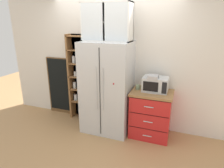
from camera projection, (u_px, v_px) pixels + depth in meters
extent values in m
plane|color=tan|center=(107.00, 128.00, 3.96)|extent=(10.71, 10.71, 0.00)
cube|color=silver|center=(114.00, 63.00, 3.92)|extent=(5.01, 0.10, 2.55)
cube|color=silver|center=(107.00, 88.00, 3.70)|extent=(0.91, 0.67, 1.74)
cube|color=black|center=(100.00, 94.00, 3.40)|extent=(0.01, 0.01, 1.61)
cylinder|color=silver|center=(96.00, 89.00, 3.38)|extent=(0.02, 0.02, 0.79)
cylinder|color=silver|center=(103.00, 90.00, 3.34)|extent=(0.02, 0.02, 0.79)
cube|color=#A8161C|center=(114.00, 84.00, 3.25)|extent=(0.02, 0.01, 0.02)
cube|color=brown|center=(82.00, 77.00, 4.24)|extent=(0.51, 0.04, 1.84)
cube|color=olive|center=(71.00, 77.00, 4.21)|extent=(0.04, 0.20, 1.84)
cube|color=olive|center=(89.00, 79.00, 4.07)|extent=(0.04, 0.20, 1.84)
cube|color=olive|center=(81.00, 101.00, 4.30)|extent=(0.45, 0.20, 0.02)
cylinder|color=silver|center=(76.00, 97.00, 4.32)|extent=(0.08, 0.08, 0.13)
cylinder|color=#CCB78C|center=(76.00, 98.00, 4.33)|extent=(0.07, 0.07, 0.09)
cylinder|color=#B2B2B7|center=(76.00, 94.00, 4.30)|extent=(0.08, 0.08, 0.01)
cylinder|color=silver|center=(80.00, 98.00, 4.27)|extent=(0.06, 0.06, 0.14)
cylinder|color=white|center=(80.00, 99.00, 4.28)|extent=(0.06, 0.06, 0.09)
cylinder|color=#B2B2B7|center=(80.00, 95.00, 4.25)|extent=(0.06, 0.06, 0.01)
cylinder|color=silver|center=(86.00, 99.00, 4.25)|extent=(0.08, 0.08, 0.10)
cylinder|color=#2D2D2D|center=(86.00, 100.00, 4.26)|extent=(0.07, 0.07, 0.07)
cylinder|color=#B2B2B7|center=(86.00, 97.00, 4.24)|extent=(0.07, 0.07, 0.01)
cube|color=olive|center=(80.00, 89.00, 4.21)|extent=(0.45, 0.20, 0.02)
cylinder|color=silver|center=(75.00, 85.00, 4.23)|extent=(0.07, 0.07, 0.14)
cylinder|color=white|center=(75.00, 86.00, 4.24)|extent=(0.06, 0.06, 0.09)
cylinder|color=#B2B2B7|center=(74.00, 82.00, 4.21)|extent=(0.07, 0.07, 0.01)
cylinder|color=silver|center=(80.00, 87.00, 4.20)|extent=(0.06, 0.06, 0.10)
cylinder|color=#B77A38|center=(80.00, 87.00, 4.20)|extent=(0.05, 0.05, 0.07)
cylinder|color=#B2B2B7|center=(80.00, 84.00, 4.18)|extent=(0.06, 0.06, 0.01)
cylinder|color=silver|center=(85.00, 87.00, 4.14)|extent=(0.06, 0.06, 0.12)
cylinder|color=#382316|center=(85.00, 88.00, 4.15)|extent=(0.05, 0.05, 0.08)
cylinder|color=#B2B2B7|center=(85.00, 84.00, 4.12)|extent=(0.06, 0.06, 0.01)
cube|color=olive|center=(79.00, 77.00, 4.13)|extent=(0.45, 0.20, 0.02)
cylinder|color=silver|center=(75.00, 74.00, 4.14)|extent=(0.06, 0.06, 0.10)
cylinder|color=brown|center=(75.00, 74.00, 4.15)|extent=(0.05, 0.05, 0.06)
cylinder|color=#B2B2B7|center=(75.00, 71.00, 4.12)|extent=(0.06, 0.06, 0.01)
cylinder|color=silver|center=(82.00, 75.00, 4.06)|extent=(0.07, 0.07, 0.11)
cylinder|color=#E0C67F|center=(83.00, 75.00, 4.07)|extent=(0.06, 0.06, 0.07)
cylinder|color=#B2B2B7|center=(82.00, 72.00, 4.04)|extent=(0.07, 0.07, 0.01)
cube|color=olive|center=(79.00, 64.00, 4.04)|extent=(0.45, 0.20, 0.02)
cylinder|color=silver|center=(74.00, 60.00, 4.07)|extent=(0.08, 0.08, 0.14)
cylinder|color=beige|center=(74.00, 61.00, 4.08)|extent=(0.07, 0.07, 0.09)
cylinder|color=#B2B2B7|center=(74.00, 56.00, 4.05)|extent=(0.07, 0.07, 0.01)
cube|color=olive|center=(78.00, 50.00, 3.95)|extent=(0.45, 0.20, 0.02)
cube|color=olive|center=(77.00, 36.00, 3.87)|extent=(0.45, 0.20, 0.02)
cube|color=red|center=(151.00, 115.00, 3.61)|extent=(0.71, 0.55, 0.84)
cube|color=#9E7042|center=(152.00, 93.00, 3.48)|extent=(0.74, 0.58, 0.04)
cube|color=black|center=(147.00, 129.00, 3.41)|extent=(0.69, 0.00, 0.01)
cube|color=silver|center=(147.00, 136.00, 3.44)|extent=(0.16, 0.01, 0.01)
cube|color=black|center=(148.00, 115.00, 3.33)|extent=(0.69, 0.00, 0.01)
cube|color=silver|center=(148.00, 122.00, 3.36)|extent=(0.16, 0.01, 0.01)
cube|color=black|center=(149.00, 100.00, 3.24)|extent=(0.69, 0.00, 0.01)
cube|color=silver|center=(149.00, 107.00, 3.27)|extent=(0.16, 0.01, 0.01)
cube|color=silver|center=(155.00, 84.00, 3.46)|extent=(0.44, 0.32, 0.26)
cube|color=black|center=(151.00, 87.00, 3.34)|extent=(0.26, 0.01, 0.17)
cube|color=black|center=(164.00, 88.00, 3.26)|extent=(0.08, 0.01, 0.20)
cube|color=#B7B7BC|center=(152.00, 91.00, 3.45)|extent=(0.17, 0.20, 0.03)
cube|color=#B7B7BC|center=(153.00, 83.00, 3.47)|extent=(0.17, 0.06, 0.30)
cube|color=#B7B7BC|center=(153.00, 77.00, 3.37)|extent=(0.17, 0.20, 0.06)
cylinder|color=black|center=(152.00, 87.00, 3.42)|extent=(0.11, 0.11, 0.12)
cylinder|color=#8CA37F|center=(138.00, 87.00, 3.57)|extent=(0.07, 0.07, 0.09)
torus|color=#8CA37F|center=(140.00, 87.00, 3.55)|extent=(0.05, 0.01, 0.05)
cylinder|color=red|center=(153.00, 89.00, 3.47)|extent=(0.08, 0.08, 0.10)
torus|color=red|center=(156.00, 89.00, 3.45)|extent=(0.05, 0.01, 0.05)
cylinder|color=brown|center=(153.00, 87.00, 3.47)|extent=(0.07, 0.07, 0.17)
cone|color=brown|center=(153.00, 82.00, 3.44)|extent=(0.07, 0.07, 0.04)
cylinder|color=brown|center=(153.00, 80.00, 3.43)|extent=(0.03, 0.03, 0.07)
cylinder|color=black|center=(153.00, 78.00, 3.42)|extent=(0.03, 0.03, 0.01)
cube|color=silver|center=(110.00, 22.00, 3.48)|extent=(0.87, 0.02, 0.65)
cube|color=silver|center=(107.00, 2.00, 3.25)|extent=(0.87, 0.32, 0.02)
cube|color=silver|center=(107.00, 41.00, 3.45)|extent=(0.87, 0.32, 0.02)
cube|color=silver|center=(85.00, 22.00, 3.49)|extent=(0.02, 0.32, 0.65)
cube|color=silver|center=(131.00, 22.00, 3.21)|extent=(0.02, 0.32, 0.65)
cube|color=silver|center=(107.00, 22.00, 3.35)|extent=(0.84, 0.30, 0.02)
cube|color=silver|center=(92.00, 22.00, 3.28)|extent=(0.40, 0.01, 0.61)
cube|color=silver|center=(116.00, 22.00, 3.14)|extent=(0.40, 0.01, 0.61)
cylinder|color=silver|center=(92.00, 39.00, 3.54)|extent=(0.05, 0.05, 0.00)
cylinder|color=silver|center=(92.00, 38.00, 3.53)|extent=(0.01, 0.01, 0.07)
cone|color=silver|center=(92.00, 34.00, 3.51)|extent=(0.06, 0.06, 0.05)
cylinder|color=silver|center=(123.00, 40.00, 3.34)|extent=(0.05, 0.05, 0.00)
cylinder|color=silver|center=(124.00, 39.00, 3.33)|extent=(0.01, 0.01, 0.07)
cone|color=silver|center=(124.00, 35.00, 3.31)|extent=(0.06, 0.06, 0.05)
cylinder|color=white|center=(93.00, 20.00, 3.42)|extent=(0.06, 0.06, 0.07)
cylinder|color=white|center=(121.00, 20.00, 3.25)|extent=(0.06, 0.06, 0.07)
cube|color=brown|center=(60.00, 86.00, 4.48)|extent=(0.60, 0.04, 1.32)
cube|color=black|center=(59.00, 85.00, 4.45)|extent=(0.54, 0.01, 1.22)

